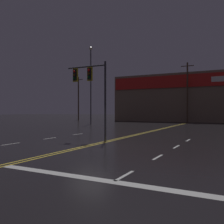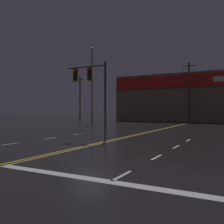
# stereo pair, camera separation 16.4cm
# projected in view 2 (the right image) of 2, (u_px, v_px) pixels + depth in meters

# --- Properties ---
(ground_plane) EXTENTS (200.00, 200.00, 0.00)m
(ground_plane) POSITION_uv_depth(u_px,v_px,m) (90.00, 145.00, 15.05)
(ground_plane) COLOR black
(road_markings) EXTENTS (14.12, 60.00, 0.01)m
(road_markings) POSITION_uv_depth(u_px,v_px,m) (92.00, 149.00, 13.60)
(road_markings) COLOR gold
(road_markings) RESTS_ON ground
(traffic_signal_median) EXTENTS (3.22, 0.36, 5.51)m
(traffic_signal_median) POSITION_uv_depth(u_px,v_px,m) (90.00, 82.00, 17.84)
(traffic_signal_median) COLOR #38383D
(traffic_signal_median) RESTS_ON ground
(streetlight_near_right) EXTENTS (0.56, 0.56, 12.17)m
(streetlight_near_right) POSITION_uv_depth(u_px,v_px,m) (92.00, 76.00, 39.35)
(streetlight_near_right) COLOR #59595E
(streetlight_near_right) RESTS_ON ground
(building_backdrop) EXTENTS (29.53, 10.23, 8.91)m
(building_backdrop) POSITION_uv_depth(u_px,v_px,m) (196.00, 98.00, 48.03)
(building_backdrop) COLOR #7A6651
(building_backdrop) RESTS_ON ground
(utility_pole_row) EXTENTS (47.83, 0.26, 11.50)m
(utility_pole_row) POSITION_uv_depth(u_px,v_px,m) (198.00, 91.00, 42.20)
(utility_pole_row) COLOR #4C3828
(utility_pole_row) RESTS_ON ground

